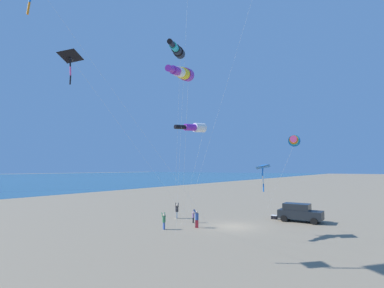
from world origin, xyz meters
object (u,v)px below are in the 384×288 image
object	(u,v)px
cooler_box	(274,217)
person_child_green_jacket	(193,216)
kite_windsock_long_streamer_left	(194,128)
person_adult_flyer	(177,210)
person_bystander_far	(164,220)
person_child_grey_jacket	(197,218)
parked_car	(299,212)
kite_windsock_long_streamer_right	(182,73)
kite_delta_magenta_far_left	(71,58)
kite_windsock_blue_topmost	(177,50)
kite_delta_striped_overhead	(263,167)
kite_windsock_yellow_midlevel	(294,141)

from	to	relation	value
cooler_box	person_child_green_jacket	xyz separation A→B (m)	(6.01, 6.84, 0.42)
cooler_box	kite_windsock_long_streamer_left	world-z (taller)	kite_windsock_long_streamer_left
cooler_box	person_adult_flyer	distance (m)	10.68
person_adult_flyer	person_bystander_far	distance (m)	5.93
person_child_grey_jacket	kite_windsock_long_streamer_left	distance (m)	8.61
person_adult_flyer	parked_car	bearing A→B (deg)	-153.86
cooler_box	kite_windsock_long_streamer_right	xyz separation A→B (m)	(-0.44, 17.37, 11.29)
kite_delta_magenta_far_left	person_child_green_jacket	bearing A→B (deg)	-89.56
person_child_green_jacket	kite_windsock_long_streamer_right	xyz separation A→B (m)	(-6.45, 10.53, 10.87)
person_child_grey_jacket	kite_windsock_blue_topmost	world-z (taller)	kite_windsock_blue_topmost
person_child_grey_jacket	person_bystander_far	bearing A→B (deg)	49.08
person_child_green_jacket	person_bystander_far	xyz separation A→B (m)	(0.31, 4.22, 0.19)
person_bystander_far	parked_car	bearing A→B (deg)	-129.27
person_adult_flyer	kite_windsock_blue_topmost	world-z (taller)	kite_windsock_blue_topmost
kite_windsock_long_streamer_left	kite_delta_striped_overhead	bearing A→B (deg)	-143.58
person_adult_flyer	kite_windsock_yellow_midlevel	distance (m)	17.12
person_adult_flyer	person_child_grey_jacket	distance (m)	5.53
person_child_grey_jacket	kite_delta_striped_overhead	distance (m)	7.81
kite_delta_striped_overhead	kite_delta_magenta_far_left	bearing A→B (deg)	59.54
kite_windsock_yellow_midlevel	kite_delta_magenta_far_left	xyz separation A→B (m)	(11.59, 9.25, 5.35)
kite_windsock_long_streamer_left	kite_delta_striped_overhead	size ratio (longest dim) A/B	1.39
kite_delta_striped_overhead	person_adult_flyer	bearing A→B (deg)	-10.93
parked_car	person_adult_flyer	bearing A→B (deg)	26.14
kite_windsock_long_streamer_right	kite_delta_magenta_far_left	world-z (taller)	kite_delta_magenta_far_left
person_child_green_jacket	kite_delta_magenta_far_left	bearing A→B (deg)	90.44
person_adult_flyer	kite_windsock_blue_topmost	size ratio (longest dim) A/B	0.11
person_child_green_jacket	kite_windsock_long_streamer_right	size ratio (longest dim) A/B	0.09
person_adult_flyer	kite_delta_striped_overhead	size ratio (longest dim) A/B	0.25
kite_windsock_yellow_midlevel	kite_delta_striped_overhead	world-z (taller)	kite_windsock_yellow_midlevel
kite_windsock_long_streamer_right	kite_windsock_long_streamer_left	distance (m)	7.33
kite_windsock_long_streamer_left	parked_car	bearing A→B (deg)	-116.01
kite_windsock_blue_topmost	person_adult_flyer	bearing A→B (deg)	-52.25
kite_delta_striped_overhead	kite_windsock_long_streamer_right	bearing A→B (deg)	81.44
cooler_box	kite_delta_striped_overhead	xyz separation A→B (m)	(-1.87, 7.85, 5.41)
parked_car	kite_windsock_blue_topmost	bearing A→B (deg)	75.29
person_child_green_jacket	kite_delta_striped_overhead	size ratio (longest dim) A/B	0.17
person_child_grey_jacket	kite_delta_magenta_far_left	size ratio (longest dim) A/B	0.11
person_child_green_jacket	kite_windsock_yellow_midlevel	size ratio (longest dim) A/B	0.07
person_adult_flyer	person_bystander_far	xyz separation A→B (m)	(-2.65, 5.30, -0.10)
person_bystander_far	kite_windsock_long_streamer_left	xyz separation A→B (m)	(-3.52, 0.24, 8.18)
person_adult_flyer	person_child_grey_jacket	world-z (taller)	person_adult_flyer
person_bystander_far	kite_windsock_yellow_midlevel	size ratio (longest dim) A/B	0.09
person_child_grey_jacket	kite_windsock_long_streamer_left	bearing A→B (deg)	120.41
parked_car	person_bystander_far	bearing A→B (deg)	50.73
person_child_green_jacket	kite_delta_striped_overhead	xyz separation A→B (m)	(-7.88, 1.01, 4.99)
person_adult_flyer	kite_windsock_yellow_midlevel	size ratio (longest dim) A/B	0.10
kite_windsock_blue_topmost	kite_windsock_yellow_midlevel	bearing A→B (deg)	-152.12
parked_car	person_adult_flyer	xyz separation A→B (m)	(11.66, 5.73, -0.03)
person_bystander_far	kite_delta_magenta_far_left	size ratio (longest dim) A/B	0.10
person_bystander_far	kite_windsock_blue_topmost	world-z (taller)	kite_windsock_blue_topmost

